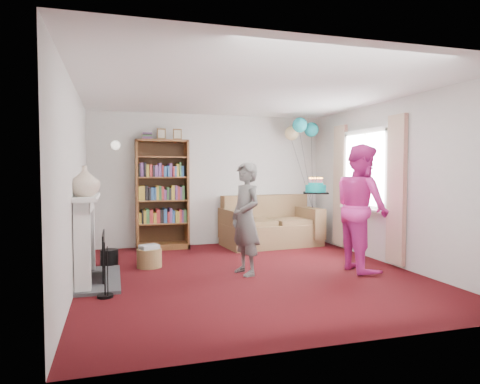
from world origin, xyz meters
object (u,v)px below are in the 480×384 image
object	(u,v)px
bookcase	(162,196)
person_magenta	(361,208)
person_striped	(246,219)
sofa	(270,227)
birthday_cake	(316,189)

from	to	relation	value
bookcase	person_magenta	xyz separation A→B (m)	(2.55, -2.54, -0.07)
person_striped	person_magenta	xyz separation A→B (m)	(1.66, -0.24, 0.13)
bookcase	sofa	size ratio (longest dim) A/B	1.23
person_striped	person_magenta	size ratio (longest dim) A/B	0.86
sofa	birthday_cake	world-z (taller)	birthday_cake
sofa	person_magenta	world-z (taller)	person_magenta
person_magenta	birthday_cake	size ratio (longest dim) A/B	5.27
sofa	birthday_cake	bearing A→B (deg)	-99.97
person_magenta	birthday_cake	world-z (taller)	person_magenta
person_striped	person_magenta	world-z (taller)	person_magenta
bookcase	birthday_cake	size ratio (longest dim) A/B	6.40
sofa	person_magenta	xyz separation A→B (m)	(0.53, -2.32, 0.55)
sofa	person_striped	world-z (taller)	person_striped
bookcase	person_magenta	size ratio (longest dim) A/B	1.22
sofa	person_magenta	distance (m)	2.44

